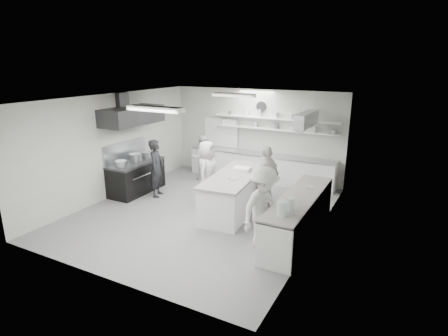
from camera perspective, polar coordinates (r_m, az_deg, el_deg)
The scene contains 27 objects.
floor at distance 9.79m, azimuth -3.31°, elevation -6.93°, with size 6.00×7.00×0.02m, color gray.
ceiling at distance 9.03m, azimuth -3.63°, elevation 10.95°, with size 6.00×7.00×0.02m, color white.
wall_back at distance 12.35m, azimuth 4.98°, elevation 5.29°, with size 6.00×0.04×3.00m, color #BDBDBD.
wall_front at distance 6.70m, azimuth -19.15°, elevation -5.17°, with size 6.00×0.04×3.00m, color #BDBDBD.
wall_left at distance 11.11m, azimuth -16.86°, elevation 3.40°, with size 0.04×7.00×3.00m, color #BDBDBD.
wall_right at distance 8.21m, azimuth 14.78°, elevation -0.87°, with size 0.04×7.00×3.00m, color #BDBDBD.
stove at distance 11.40m, azimuth -13.59°, elevation -1.51°, with size 0.80×1.80×0.90m, color black.
exhaust_hood at distance 10.98m, azimuth -14.25°, elevation 7.97°, with size 0.85×2.00×0.50m, color #303033.
back_counter at distance 12.21m, azimuth 5.60°, elevation 0.13°, with size 5.00×0.60×0.92m, color white.
shelf_lower at distance 11.94m, azimuth 7.87°, elevation 6.04°, with size 4.20×0.26×0.04m, color white.
shelf_upper at distance 11.88m, azimuth 7.94°, elevation 7.70°, with size 4.20×0.26×0.04m, color white.
pass_through_window at distance 12.89m, azimuth -0.42°, elevation 5.59°, with size 1.30×0.04×1.00m, color black.
wall_clock at distance 12.09m, azimuth 5.90°, elevation 9.59°, with size 0.32×0.32×0.05m, color white.
right_counter at distance 8.46m, azimuth 11.64°, elevation -7.59°, with size 0.74×3.30×0.94m, color white.
pot_rack at distance 10.55m, azimuth 12.85°, elevation 7.47°, with size 0.30×1.60×0.40m, color #AEB3BA.
light_fixture_front at distance 7.57m, azimuth -10.78°, elevation 9.13°, with size 1.30×0.25×0.10m, color white.
light_fixture_rear at distance 10.61m, azimuth 1.52°, elevation 11.40°, with size 1.30×0.25×0.10m, color white.
prep_island at distance 9.65m, azimuth 1.64°, elevation -4.09°, with size 0.98×2.63×0.97m, color white.
stove_pot at distance 11.25m, azimuth -13.69°, elevation 1.48°, with size 0.37×0.37×0.29m, color #AEB3BA.
cook_stove at distance 10.82m, azimuth -10.53°, elevation -0.05°, with size 0.62×0.41×1.70m, color black.
cook_back at distance 12.24m, azimuth -3.52°, elevation 1.66°, with size 0.74×0.57×1.52m, color silver.
cook_island_left at distance 10.23m, azimuth -2.69°, elevation -0.57°, with size 0.86×0.56×1.76m, color silver.
cook_island_right at distance 9.62m, azimuth 6.71°, elevation -1.70°, with size 1.05×0.44×1.79m, color silver.
cook_right at distance 7.73m, azimuth 6.13°, elevation -6.26°, with size 1.15×0.66×1.79m, color silver.
bowl_island_a at distance 9.15m, azimuth 1.45°, elevation -1.84°, with size 0.25×0.25×0.06m, color #AEB3BA.
bowl_island_b at distance 9.79m, azimuth 3.78°, elevation -0.66°, with size 0.18×0.18×0.06m, color white.
bowl_right at distance 8.89m, azimuth 13.18°, elevation -3.06°, with size 0.22×0.22×0.05m, color white.
Camera 1 is at (4.67, -7.69, 3.85)m, focal length 29.12 mm.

